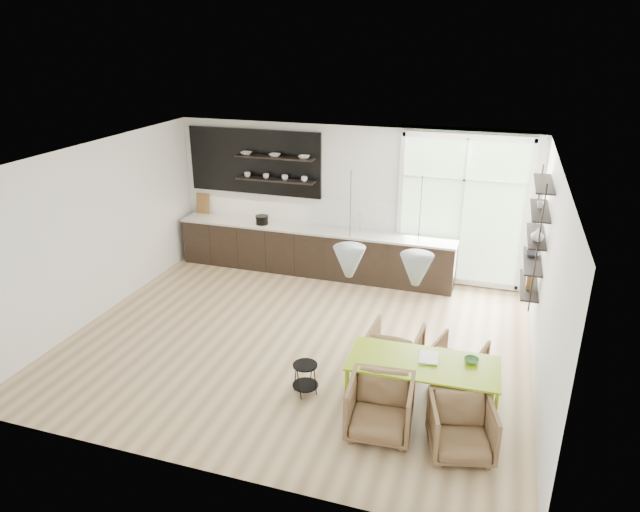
{
  "coord_description": "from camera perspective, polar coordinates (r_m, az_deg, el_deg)",
  "views": [
    {
      "loc": [
        2.74,
        -7.36,
        4.54
      ],
      "look_at": [
        0.18,
        0.6,
        1.23
      ],
      "focal_mm": 32.0,
      "sensor_mm": 36.0,
      "label": 1
    }
  ],
  "objects": [
    {
      "name": "room",
      "position": [
        9.25,
        3.28,
        2.16
      ],
      "size": [
        7.02,
        6.01,
        2.91
      ],
      "color": "#D1B286",
      "rests_on": "ground"
    },
    {
      "name": "kitchen_run",
      "position": [
        11.33,
        -1.0,
        1.27
      ],
      "size": [
        5.54,
        0.69,
        2.75
      ],
      "color": "black",
      "rests_on": "ground"
    },
    {
      "name": "right_shelving",
      "position": [
        9.03,
        20.76,
        1.52
      ],
      "size": [
        0.26,
        1.22,
        1.9
      ],
      "color": "black",
      "rests_on": "ground"
    },
    {
      "name": "dining_table",
      "position": [
        7.38,
        10.28,
        -10.73
      ],
      "size": [
        1.89,
        0.9,
        0.68
      ],
      "rotation": [
        0.0,
        0.0,
        0.03
      ],
      "color": "#8DB610",
      "rests_on": "ground"
    },
    {
      "name": "armchair_back_left",
      "position": [
        8.26,
        7.51,
        -9.19
      ],
      "size": [
        0.76,
        0.78,
        0.67
      ],
      "primitive_type": "imported",
      "rotation": [
        0.0,
        0.0,
        3.08
      ],
      "color": "brown",
      "rests_on": "ground"
    },
    {
      "name": "armchair_back_right",
      "position": [
        8.19,
        13.7,
        -10.24
      ],
      "size": [
        0.8,
        0.81,
        0.61
      ],
      "primitive_type": "imported",
      "rotation": [
        0.0,
        0.0,
        2.88
      ],
      "color": "brown",
      "rests_on": "ground"
    },
    {
      "name": "armchair_front_left",
      "position": [
        7.07,
        6.02,
        -14.82
      ],
      "size": [
        0.82,
        0.84,
        0.71
      ],
      "primitive_type": "imported",
      "rotation": [
        0.0,
        0.0,
        0.08
      ],
      "color": "brown",
      "rests_on": "ground"
    },
    {
      "name": "armchair_front_right",
      "position": [
        6.96,
        13.96,
        -16.4
      ],
      "size": [
        0.86,
        0.88,
        0.66
      ],
      "primitive_type": "imported",
      "rotation": [
        0.0,
        0.0,
        0.25
      ],
      "color": "brown",
      "rests_on": "ground"
    },
    {
      "name": "wire_stool",
      "position": [
        7.73,
        -1.49,
        -11.78
      ],
      "size": [
        0.35,
        0.35,
        0.44
      ],
      "rotation": [
        0.0,
        0.0,
        -0.21
      ],
      "color": "black",
      "rests_on": "ground"
    },
    {
      "name": "table_book",
      "position": [
        7.44,
        9.87,
        -9.87
      ],
      "size": [
        0.26,
        0.34,
        0.03
      ],
      "primitive_type": "imported",
      "rotation": [
        0.0,
        0.0,
        0.06
      ],
      "color": "white",
      "rests_on": "dining_table"
    },
    {
      "name": "table_bowl",
      "position": [
        7.47,
        14.91,
        -10.07
      ],
      "size": [
        0.21,
        0.21,
        0.06
      ],
      "primitive_type": "imported",
      "rotation": [
        0.0,
        0.0,
        -0.12
      ],
      "color": "#487F47",
      "rests_on": "dining_table"
    }
  ]
}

